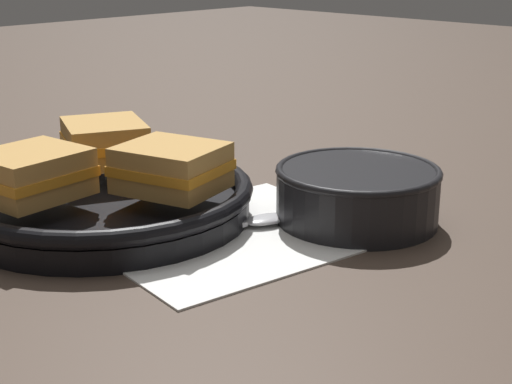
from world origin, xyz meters
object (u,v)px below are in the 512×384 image
Objects in this scene: soup_bowl at (357,191)px; sandwich_near_right at (105,142)px; sandwich_far_left at (31,174)px; spoon at (249,223)px; skillet at (106,200)px; sandwich_near_left at (172,168)px.

sandwich_near_right reaches higher than soup_bowl.
sandwich_far_left is (-0.12, -0.05, 0.00)m from sandwich_near_right.
spoon is at bearing -41.27° from sandwich_far_left.
soup_bowl is at bearing -38.50° from sandwich_far_left.
sandwich_near_right is 1.18× the size of sandwich_far_left.
sandwich_near_right is (0.05, 0.06, 0.04)m from skillet.
skillet is 0.09m from sandwich_near_left.
spoon is at bearing -79.92° from sandwich_near_right.
soup_bowl is 0.12m from spoon.
sandwich_near_right is at bearing 116.06° from spoon.
skillet is (-0.18, 0.19, -0.01)m from soup_bowl.
sandwich_near_right is at bearing 116.97° from soup_bowl.
sandwich_near_right is 0.14m from sandwich_far_left.
soup_bowl is at bearing -63.03° from sandwich_near_right.
sandwich_near_left and sandwich_far_left have the same top height.
sandwich_near_right and sandwich_far_left have the same top height.
sandwich_far_left is at bearing 154.71° from spoon.
sandwich_far_left reaches higher than skillet.
sandwich_near_left reaches higher than soup_bowl.
sandwich_near_left is at bearing -96.73° from sandwich_near_right.
soup_bowl is 1.35× the size of sandwich_near_right.
sandwich_near_right is at bearing 83.27° from sandwich_near_left.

